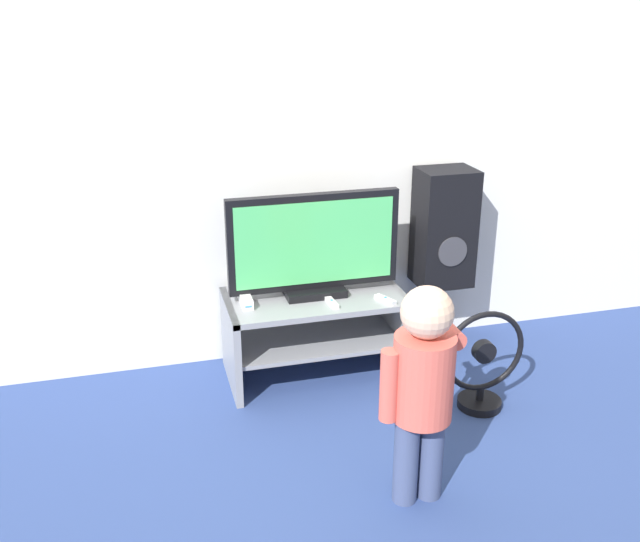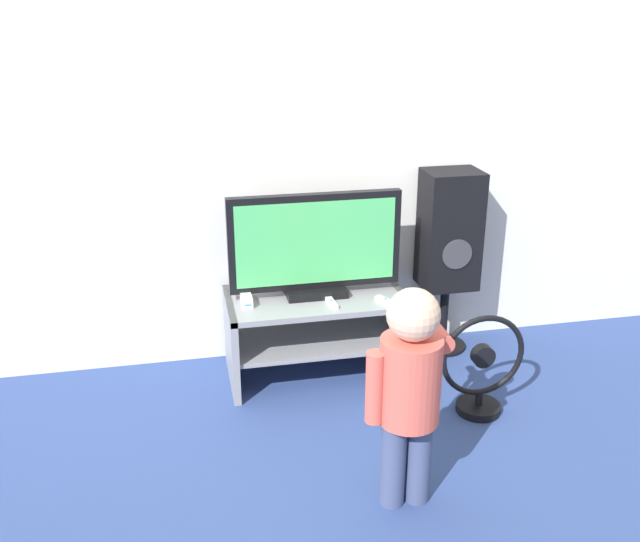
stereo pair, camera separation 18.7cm
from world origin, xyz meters
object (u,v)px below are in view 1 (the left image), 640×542
child (423,378)px  game_console (245,299)px  television (314,246)px  speaker_tower (444,233)px  remote_primary (385,300)px  remote_secondary (332,302)px  floor_fan (483,365)px

child → game_console: bearing=115.1°
television → game_console: 0.44m
television → speaker_tower: size_ratio=0.85×
remote_primary → remote_secondary: size_ratio=1.00×
game_console → remote_secondary: (0.42, -0.13, -0.01)m
child → floor_fan: (0.56, 0.55, -0.31)m
game_console → remote_secondary: size_ratio=1.51×
speaker_tower → floor_fan: bearing=-96.2°
game_console → child: (0.51, -1.08, 0.07)m
television → floor_fan: (0.70, -0.56, -0.49)m
game_console → remote_primary: bearing=-13.6°
game_console → remote_primary: size_ratio=1.51×
television → child: size_ratio=0.96×
speaker_tower → remote_primary: bearing=-144.7°
child → speaker_tower: speaker_tower is taller
remote_primary → floor_fan: floor_fan is taller
game_console → floor_fan: bearing=-26.7°
game_console → television: bearing=3.9°
remote_primary → floor_fan: (0.38, -0.37, -0.23)m
remote_primary → child: size_ratio=0.14×
television → speaker_tower: bearing=9.4°
television → remote_primary: bearing=-30.5°
television → speaker_tower: (0.78, 0.13, -0.03)m
remote_secondary → remote_primary: bearing=-8.2°
child → speaker_tower: 1.40m
television → game_console: television is taller
remote_secondary → television: bearing=108.9°
game_console → floor_fan: (1.07, -0.54, -0.25)m
child → speaker_tower: bearing=62.7°
remote_secondary → child: 0.96m
child → floor_fan: child is taller
television → remote_secondary: 0.30m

